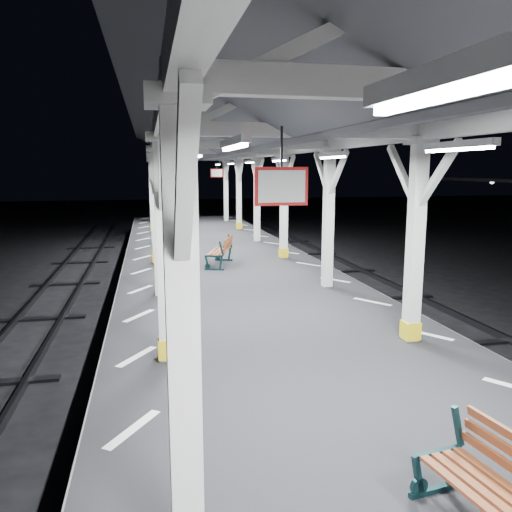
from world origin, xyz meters
name	(u,v)px	position (x,y,z in m)	size (l,w,h in m)	color
ground	(340,483)	(0.00, 0.00, 0.00)	(120.00, 120.00, 0.00)	black
platform	(341,445)	(0.00, 0.00, 0.50)	(6.00, 50.00, 1.00)	black
hazard_stripes_left	(133,429)	(-2.45, 0.00, 1.00)	(1.00, 48.00, 0.01)	silver
canopy	(353,100)	(0.00, -0.01, 4.56)	(5.40, 49.00, 4.65)	silver
bench_far	(222,250)	(-0.10, 9.20, 1.45)	(1.04, 1.66, 0.85)	black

